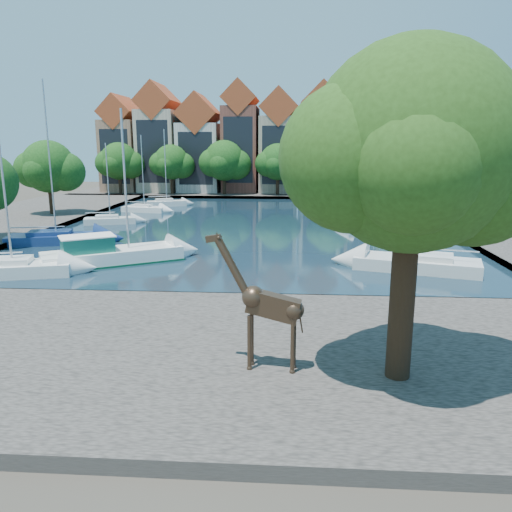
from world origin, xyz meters
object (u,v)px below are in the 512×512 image
Objects in this scene: motorsailer at (108,252)px; sailboat_left_a at (13,266)px; giraffe_statue at (266,305)px; sailboat_right_a at (417,261)px; plane_tree at (416,155)px.

sailboat_left_a reaches higher than motorsailer.
giraffe_statue is 0.38× the size of sailboat_right_a.
plane_tree is 1.02× the size of sailboat_left_a.
sailboat_left_a is at bearing 141.78° from giraffe_statue.
sailboat_left_a is at bearing -173.07° from sailboat_right_a.
sailboat_left_a is (-4.75, -3.46, -0.18)m from motorsailer.
sailboat_right_a is at bearing -1.18° from motorsailer.
motorsailer is at bearing 36.05° from sailboat_left_a.
sailboat_right_a is at bearing 6.93° from sailboat_left_a.
motorsailer is at bearing 178.82° from sailboat_right_a.
plane_tree is 2.30× the size of giraffe_statue.
sailboat_right_a reaches higher than giraffe_statue.
giraffe_statue is 20.64m from sailboat_left_a.
sailboat_left_a reaches higher than giraffe_statue.
plane_tree is 6.66m from giraffe_statue.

